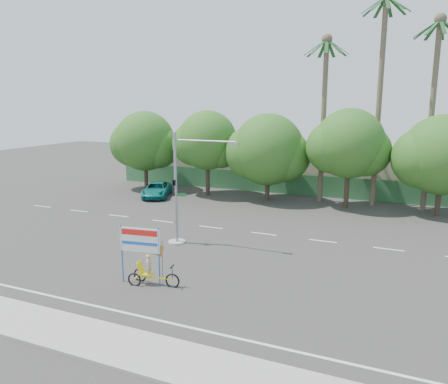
% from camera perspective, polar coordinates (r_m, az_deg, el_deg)
% --- Properties ---
extents(ground, '(120.00, 120.00, 0.00)m').
position_cam_1_polar(ground, '(23.78, -5.65, -10.11)').
color(ground, '#33302D').
rests_on(ground, ground).
extents(sidewalk_near, '(50.00, 2.40, 0.12)m').
position_cam_1_polar(sidewalk_near, '(18.23, -17.72, -17.58)').
color(sidewalk_near, gray).
rests_on(sidewalk_near, ground).
extents(fence, '(38.00, 0.08, 2.00)m').
position_cam_1_polar(fence, '(42.88, 8.38, 1.05)').
color(fence, '#336B3D').
rests_on(fence, ground).
extents(building_left, '(12.00, 8.00, 4.00)m').
position_cam_1_polar(building_left, '(50.28, -1.30, 3.88)').
color(building_left, '#B4A68F').
rests_on(building_left, ground).
extents(building_right, '(14.00, 8.00, 3.60)m').
position_cam_1_polar(building_right, '(45.87, 19.60, 2.20)').
color(building_right, '#B4A68F').
rests_on(building_right, ground).
extents(tree_far_left, '(7.14, 6.00, 7.96)m').
position_cam_1_polar(tree_far_left, '(44.99, -10.35, 6.32)').
color(tree_far_left, '#473828').
rests_on(tree_far_left, ground).
extents(tree_left, '(6.66, 5.60, 8.07)m').
position_cam_1_polar(tree_left, '(41.50, -2.23, 6.48)').
color(tree_left, '#473828').
rests_on(tree_left, ground).
extents(tree_center, '(7.62, 6.40, 7.85)m').
position_cam_1_polar(tree_center, '(39.35, 5.70, 5.28)').
color(tree_center, '#473828').
rests_on(tree_center, ground).
extents(tree_right, '(6.90, 5.80, 8.36)m').
position_cam_1_polar(tree_right, '(37.74, 15.95, 5.80)').
color(tree_right, '#473828').
rests_on(tree_right, ground).
extents(tree_far_right, '(7.38, 6.20, 7.94)m').
position_cam_1_polar(tree_far_right, '(37.54, 26.55, 4.08)').
color(tree_far_right, '#473828').
rests_on(tree_far_right, ground).
extents(palm_tall, '(3.73, 3.79, 17.45)m').
position_cam_1_polar(palm_tall, '(38.89, 19.77, 13.45)').
color(palm_tall, '#70604C').
rests_on(palm_tall, ground).
extents(palm_mid, '(3.73, 3.79, 15.45)m').
position_cam_1_polar(palm_mid, '(38.77, 25.67, 11.43)').
color(palm_mid, '#70604C').
rests_on(palm_mid, ground).
extents(palm_short, '(3.73, 3.79, 14.45)m').
position_cam_1_polar(palm_short, '(39.44, 12.95, 11.46)').
color(palm_short, '#70604C').
rests_on(palm_short, ground).
extents(traffic_signal, '(4.72, 1.10, 7.00)m').
position_cam_1_polar(traffic_signal, '(27.29, -5.75, -0.84)').
color(traffic_signal, gray).
rests_on(traffic_signal, ground).
extents(trike_billboard, '(3.04, 0.90, 3.00)m').
position_cam_1_polar(trike_billboard, '(21.84, -10.15, -8.86)').
color(trike_billboard, black).
rests_on(trike_billboard, ground).
extents(pickup_truck, '(3.88, 5.40, 1.37)m').
position_cam_1_polar(pickup_truck, '(41.69, -8.78, 0.29)').
color(pickup_truck, '#10746D').
rests_on(pickup_truck, ground).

